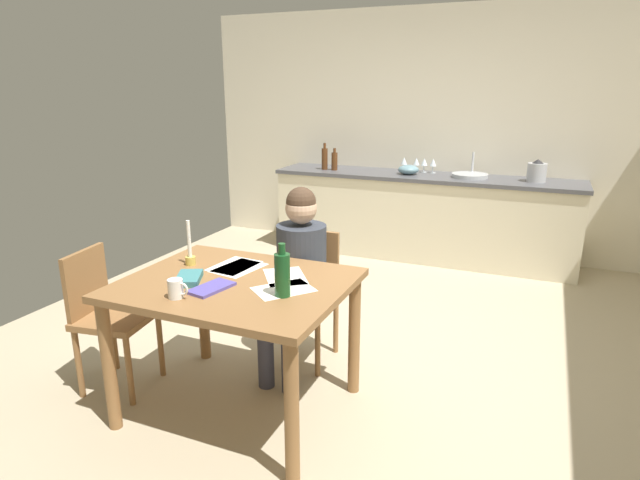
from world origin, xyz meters
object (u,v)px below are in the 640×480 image
(person_seated, at_px, (298,269))
(coffee_mug, at_px, (176,289))
(dining_table, at_px, (236,301))
(chair_side_empty, at_px, (107,313))
(book_cookery, at_px, (211,288))
(wine_glass_back_right, at_px, (404,161))
(wine_bottle_on_table, at_px, (282,274))
(wine_glass_back_left, at_px, (416,162))
(candlestick, at_px, (190,253))
(sink_unit, at_px, (470,175))
(book_magazine, at_px, (189,278))
(stovetop_kettle, at_px, (537,172))
(chair_at_table, at_px, (307,290))
(wine_glass_near_sink, at_px, (433,163))
(mixing_bowl, at_px, (408,170))
(wine_glass_by_kettle, at_px, (424,162))
(bottle_vinegar, at_px, (334,161))
(bottle_oil, at_px, (325,158))

(person_seated, distance_m, coffee_mug, 0.94)
(dining_table, xyz_separation_m, chair_side_empty, (-0.86, -0.09, -0.19))
(book_cookery, distance_m, wine_glass_back_right, 3.53)
(wine_bottle_on_table, bearing_deg, wine_glass_back_right, 94.46)
(wine_bottle_on_table, height_order, wine_glass_back_left, wine_bottle_on_table)
(candlestick, bearing_deg, sink_unit, 69.24)
(book_magazine, bearing_deg, stovetop_kettle, 37.66)
(dining_table, distance_m, wine_bottle_on_table, 0.41)
(book_magazine, bearing_deg, wine_glass_back_right, 59.17)
(book_magazine, height_order, book_cookery, book_magazine)
(chair_at_table, relative_size, candlestick, 3.22)
(chair_at_table, relative_size, chair_side_empty, 1.00)
(book_cookery, height_order, wine_glass_back_left, wine_glass_back_left)
(chair_side_empty, distance_m, candlestick, 0.64)
(book_magazine, bearing_deg, candlestick, 98.26)
(wine_glass_back_left, bearing_deg, wine_glass_near_sink, 0.00)
(wine_glass_back_left, bearing_deg, candlestick, -100.24)
(chair_at_table, relative_size, book_cookery, 3.59)
(chair_side_empty, xyz_separation_m, book_magazine, (0.63, -0.01, 0.32))
(candlestick, relative_size, mixing_bowl, 1.24)
(mixing_bowl, bearing_deg, book_magazine, -96.72)
(wine_glass_by_kettle, height_order, wine_glass_back_right, same)
(dining_table, relative_size, candlestick, 4.45)
(wine_glass_back_left, bearing_deg, chair_side_empty, -106.96)
(chair_side_empty, bearing_deg, stovetop_kettle, 55.57)
(bottle_vinegar, relative_size, stovetop_kettle, 1.10)
(chair_side_empty, height_order, book_cookery, chair_side_empty)
(coffee_mug, bearing_deg, wine_glass_by_kettle, 83.41)
(person_seated, height_order, bottle_vinegar, person_seated)
(stovetop_kettle, xyz_separation_m, wine_glass_back_left, (-1.21, 0.15, 0.01))
(dining_table, height_order, coffee_mug, coffee_mug)
(candlestick, distance_m, wine_glass_back_right, 3.27)
(chair_side_empty, bearing_deg, person_seated, 34.89)
(person_seated, height_order, book_cookery, person_seated)
(chair_at_table, height_order, person_seated, person_seated)
(bottle_oil, bearing_deg, sink_unit, 2.89)
(wine_glass_by_kettle, relative_size, wine_glass_back_left, 1.00)
(coffee_mug, relative_size, wine_glass_back_left, 0.74)
(sink_unit, height_order, bottle_oil, bottle_oil)
(dining_table, distance_m, coffee_mug, 0.38)
(bottle_vinegar, bearing_deg, person_seated, -73.50)
(mixing_bowl, relative_size, wine_glass_back_left, 1.41)
(dining_table, bearing_deg, wine_glass_back_right, 88.99)
(wine_glass_back_left, height_order, wine_glass_back_right, same)
(chair_at_table, distance_m, person_seated, 0.24)
(mixing_bowl, xyz_separation_m, stovetop_kettle, (1.25, 0.03, 0.05))
(bottle_oil, height_order, mixing_bowl, bottle_oil)
(wine_glass_by_kettle, bearing_deg, mixing_bowl, -123.94)
(mixing_bowl, bearing_deg, stovetop_kettle, 1.57)
(bottle_oil, bearing_deg, wine_bottle_on_table, -71.02)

